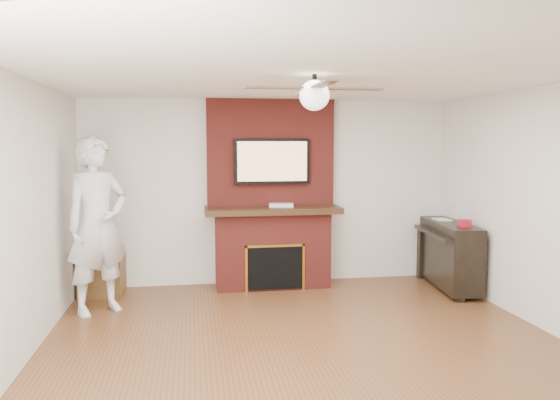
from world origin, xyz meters
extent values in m
cube|color=#533018|center=(0.00, 0.00, -0.09)|extent=(5.36, 5.86, 0.18)
cube|color=white|center=(0.00, 0.00, 2.59)|extent=(5.36, 5.86, 0.18)
cube|color=beige|center=(0.00, 2.84, 1.25)|extent=(5.36, 0.18, 2.50)
cube|color=beige|center=(0.00, -2.84, 1.25)|extent=(5.36, 0.18, 2.50)
cube|color=maroon|center=(0.00, 2.50, 0.50)|extent=(1.50, 0.50, 1.00)
cube|color=black|center=(0.00, 2.47, 1.04)|extent=(1.78, 0.64, 0.08)
cube|color=maroon|center=(0.00, 2.65, 1.79)|extent=(1.70, 0.20, 1.42)
cube|color=black|center=(0.00, 2.25, 0.31)|extent=(0.70, 0.06, 0.55)
cube|color=#BF8C2D|center=(0.00, 2.24, 0.60)|extent=(0.78, 0.02, 0.03)
cube|color=#BF8C2D|center=(-0.38, 2.24, 0.31)|extent=(0.03, 0.02, 0.61)
cube|color=#BF8C2D|center=(0.38, 2.24, 0.31)|extent=(0.03, 0.02, 0.61)
cube|color=black|center=(0.00, 2.50, 1.68)|extent=(1.00, 0.07, 0.60)
cube|color=tan|center=(0.00, 2.47, 1.68)|extent=(0.92, 0.01, 0.52)
cylinder|color=black|center=(0.00, 0.00, 2.43)|extent=(0.04, 0.04, 0.14)
sphere|color=white|center=(0.00, 0.00, 2.32)|extent=(0.26, 0.26, 0.26)
cube|color=black|center=(0.33, 0.00, 2.38)|extent=(0.55, 0.11, 0.01)
cube|color=black|center=(0.00, 0.33, 2.38)|extent=(0.11, 0.55, 0.01)
cube|color=black|center=(-0.33, 0.00, 2.38)|extent=(0.55, 0.11, 0.01)
cube|color=black|center=(0.00, -0.33, 2.38)|extent=(0.11, 0.55, 0.01)
imported|color=silver|center=(-2.10, 1.67, 1.00)|extent=(0.88, 0.83, 1.99)
cube|color=#523617|center=(-2.20, 2.48, 0.25)|extent=(0.54, 0.54, 0.51)
cube|color=#2C2C2E|center=(-2.20, 2.48, 0.56)|extent=(0.41, 0.33, 0.10)
cube|color=black|center=(2.29, 2.00, 0.47)|extent=(0.54, 1.38, 0.83)
cube|color=black|center=(2.15, 1.40, 0.36)|extent=(0.06, 0.10, 0.73)
cube|color=black|center=(2.15, 2.60, 0.36)|extent=(0.06, 0.10, 0.73)
cube|color=black|center=(2.06, 2.00, 0.75)|extent=(0.28, 1.25, 0.05)
cube|color=silver|center=(2.29, 2.26, 0.89)|extent=(0.19, 0.26, 0.01)
cube|color=#AF152B|center=(2.29, 1.64, 0.93)|extent=(0.12, 0.12, 0.09)
cube|color=silver|center=(0.12, 2.45, 1.10)|extent=(0.35, 0.23, 0.05)
cylinder|color=#F5A81C|center=(-0.22, 2.32, 0.07)|extent=(0.08, 0.08, 0.13)
cylinder|color=#2F722D|center=(0.06, 2.37, 0.05)|extent=(0.08, 0.08, 0.10)
cylinder|color=#BFB698|center=(0.12, 2.34, 0.06)|extent=(0.08, 0.08, 0.12)
cylinder|color=#35549F|center=(0.17, 2.34, 0.05)|extent=(0.06, 0.06, 0.09)
camera|label=1|loc=(-1.05, -4.62, 1.91)|focal=35.00mm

